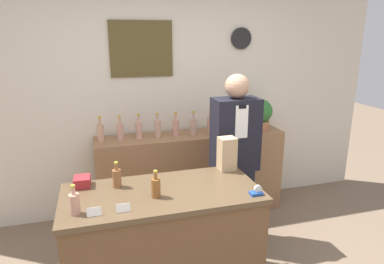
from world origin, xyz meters
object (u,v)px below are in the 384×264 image
at_px(shopkeeper, 234,162).
at_px(potted_plant, 261,114).
at_px(paper_bag, 227,154).
at_px(tape_dispenser, 257,192).

relative_size(shopkeeper, potted_plant, 4.82).
xyz_separation_m(paper_bag, tape_dispenser, (0.03, -0.51, -0.12)).
relative_size(shopkeeper, tape_dispenser, 18.69).
bearing_deg(potted_plant, shopkeeper, -132.12).
xyz_separation_m(potted_plant, paper_bag, (-0.80, -0.97, -0.08)).
bearing_deg(tape_dispenser, paper_bag, 93.24).
bearing_deg(shopkeeper, potted_plant, 47.88).
height_order(shopkeeper, potted_plant, shopkeeper).
bearing_deg(potted_plant, paper_bag, -129.67).
height_order(shopkeeper, paper_bag, shopkeeper).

